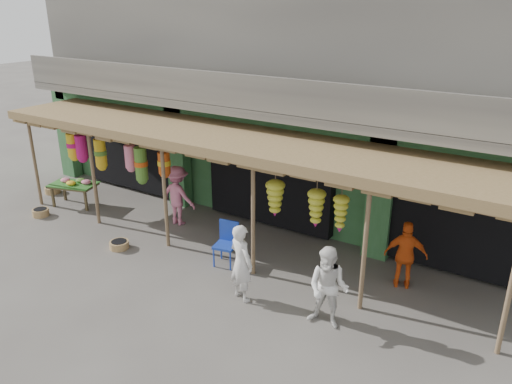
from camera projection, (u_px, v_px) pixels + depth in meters
The scene contains 12 objects.
ground at pixel (222, 258), 11.75m from camera, with size 80.00×80.00×0.00m, color #514C47.
building at pixel (319, 86), 14.37m from camera, with size 16.40×6.80×7.00m.
awning at pixel (235, 143), 11.52m from camera, with size 14.00×2.70×2.79m.
flower_table at pixel (74, 185), 14.55m from camera, with size 1.49×1.13×0.79m.
blue_chair at pixel (227, 241), 11.35m from camera, with size 0.57×0.57×1.01m.
basket_left at pixel (53, 190), 15.67m from camera, with size 0.48×0.48×0.20m, color brown.
basket_mid at pixel (119, 245), 12.18m from camera, with size 0.47×0.47×0.18m, color olive.
basket_right at pixel (41, 212), 14.00m from camera, with size 0.45×0.45×0.20m, color brown.
person_front at pixel (241, 263), 9.88m from camera, with size 0.60×0.39×1.63m, color silver.
person_right at pixel (328, 288), 9.05m from camera, with size 0.78×0.60×1.60m, color silver.
person_vendor at pixel (406, 255), 10.32m from camera, with size 0.87×0.36×1.49m, color #DF5215.
person_shopper at pixel (178, 195), 13.28m from camera, with size 1.05×0.60×1.63m, color #CE6D8A.
Camera 1 is at (6.25, -8.35, 5.69)m, focal length 35.00 mm.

